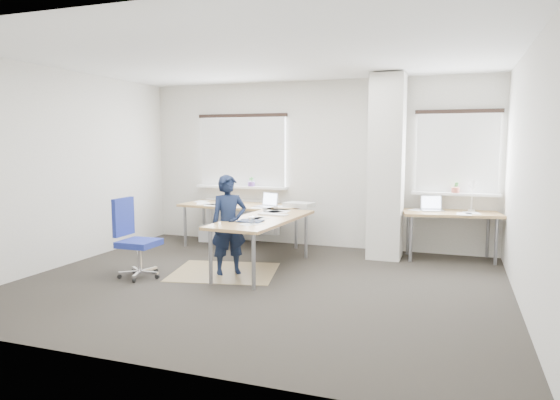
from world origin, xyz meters
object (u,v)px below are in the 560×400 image
(desk_side, at_px, (451,215))
(task_chair, at_px, (137,256))
(desk_main, at_px, (254,213))
(person, at_px, (229,225))

(desk_side, height_order, task_chair, desk_side)
(desk_main, xyz_separation_m, desk_side, (2.85, 0.88, -0.01))
(desk_side, bearing_deg, person, -156.16)
(desk_main, relative_size, desk_side, 1.84)
(desk_side, xyz_separation_m, person, (-2.80, -1.88, -0.01))
(desk_main, bearing_deg, desk_side, 21.01)
(task_chair, bearing_deg, desk_main, 56.54)
(desk_side, distance_m, person, 3.37)
(desk_side, bearing_deg, desk_main, -172.92)
(desk_main, relative_size, person, 2.06)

